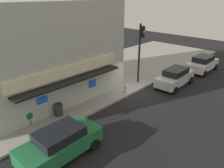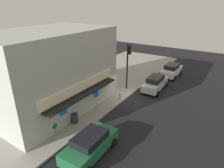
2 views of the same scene
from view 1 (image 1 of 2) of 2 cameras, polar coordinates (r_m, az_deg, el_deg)
The scene contains 12 objects.
ground_plane at distance 18.78m, azimuth 6.68°, elevation -2.07°, with size 55.10×55.10×0.00m, color black.
sidewalk at distance 22.04m, azimuth -4.29°, elevation 2.12°, with size 36.73×10.58×0.17m, color gray.
corner_building at distance 17.68m, azimuth -18.50°, elevation 8.39°, with size 11.51×8.01×7.27m.
traffic_light at distance 19.42m, azimuth 7.52°, elevation 9.89°, with size 0.32×0.58×5.32m.
fire_hydrant at distance 17.97m, azimuth 3.43°, elevation -1.31°, with size 0.47×0.23×0.73m.
trash_can at distance 15.15m, azimuth -13.92°, elevation -6.56°, with size 0.56×0.56×0.85m, color #2D2D2D.
pedestrian at distance 19.47m, azimuth 2.16°, elevation 2.88°, with size 0.39×0.62×1.87m.
potted_plant_by_doorway at distance 14.70m, azimuth -21.13°, elevation -8.00°, with size 0.59×0.59×0.94m.
potted_plant_by_window at distance 16.83m, azimuth -8.93°, elevation -2.43°, with size 0.66×0.66×1.01m.
parked_car_green at distance 11.68m, azimuth -13.46°, elevation -14.84°, with size 4.36×2.19×1.62m.
parked_car_silver at distance 20.38m, azimuth 16.31°, elevation 1.76°, with size 4.51×2.05×1.65m.
parked_car_white at distance 25.33m, azimuth 22.76°, elevation 5.01°, with size 4.40×2.06×1.68m.
Camera 1 is at (-13.75, -10.08, 7.87)m, focal length 34.71 mm.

